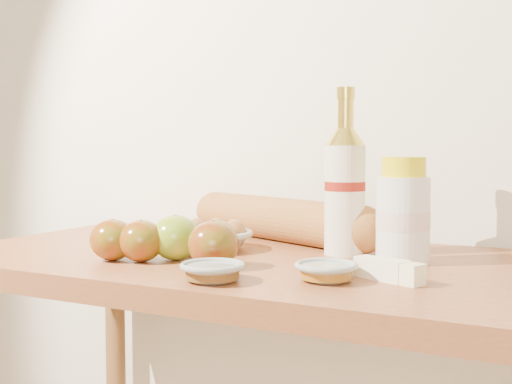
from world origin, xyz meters
TOP-DOWN VIEW (x-y plane):
  - back_wall at (0.00, 1.51)m, footprint 3.50×0.02m
  - table at (0.00, 1.18)m, footprint 1.20×0.60m
  - bourbon_bottle at (0.12, 1.27)m, footprint 0.09×0.09m
  - cream_bottle at (0.24, 1.23)m, footprint 0.12×0.12m
  - egg_bowl at (-0.13, 1.20)m, footprint 0.19×0.19m
  - baguette at (-0.06, 1.38)m, footprint 0.54×0.30m
  - apple_yellowgreen at (-0.12, 1.08)m, footprint 0.11×0.11m
  - apple_redgreen_front at (-0.17, 1.04)m, footprint 0.10×0.10m
  - apple_redgreen_right at (-0.03, 1.05)m, footprint 0.09×0.09m
  - sugar_bowl at (0.03, 0.95)m, footprint 0.10×0.10m
  - syrup_bowl at (0.18, 1.03)m, footprint 0.11×0.11m
  - butter_stick at (0.26, 1.07)m, footprint 0.12×0.07m
  - apple_extra at (-0.22, 1.02)m, footprint 0.10×0.10m

SIDE VIEW (x-z plane):
  - table at x=0.00m, z-range 0.33..1.23m
  - syrup_bowl at x=0.18m, z-range 0.90..0.93m
  - sugar_bowl at x=0.03m, z-range 0.90..0.93m
  - butter_stick at x=0.26m, z-range 0.90..0.93m
  - egg_bowl at x=-0.13m, z-range 0.89..0.95m
  - apple_redgreen_front at x=-0.17m, z-range 0.90..0.97m
  - apple_extra at x=-0.22m, z-range 0.90..0.97m
  - apple_redgreen_right at x=-0.03m, z-range 0.90..0.98m
  - apple_yellowgreen at x=-0.12m, z-range 0.90..0.98m
  - baguette at x=-0.06m, z-range 0.90..0.99m
  - cream_bottle at x=0.24m, z-range 0.89..1.08m
  - bourbon_bottle at x=0.12m, z-range 0.87..1.18m
  - back_wall at x=0.00m, z-range 0.00..2.60m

